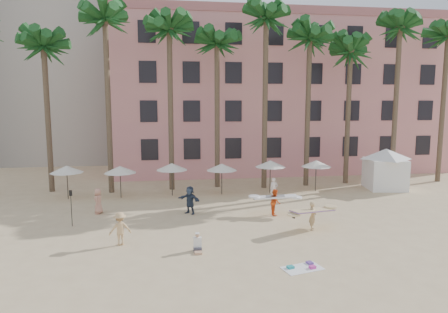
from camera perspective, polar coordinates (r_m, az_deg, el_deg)
ground at (r=21.07m, az=7.11°, el=-12.99°), size 120.00×120.00×0.00m
pink_hotel at (r=46.64m, az=7.31°, el=8.39°), size 35.00×14.00×16.00m
palm_row at (r=34.92m, az=1.65°, el=16.87°), size 44.40×5.40×16.30m
umbrella_row at (r=32.00m, az=-3.87°, el=-1.45°), size 22.50×2.70×2.73m
cabana at (r=37.00m, az=22.06°, el=-1.16°), size 5.13×5.13×3.50m
beach_towel at (r=19.07m, az=11.21°, el=-15.26°), size 1.99×1.42×0.14m
carrier_yellow at (r=24.14m, az=12.56°, el=-8.01°), size 3.07×2.01×1.67m
carrier_white at (r=26.85m, az=7.31°, el=-6.34°), size 2.87×1.37×1.74m
beachgoers at (r=25.84m, az=-8.47°, el=-6.99°), size 13.34×9.12×1.89m
paddle at (r=25.80m, az=-21.00°, el=-6.29°), size 0.18×0.04×2.23m
seated_man at (r=20.56m, az=-3.79°, el=-12.52°), size 0.41×0.72×0.93m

